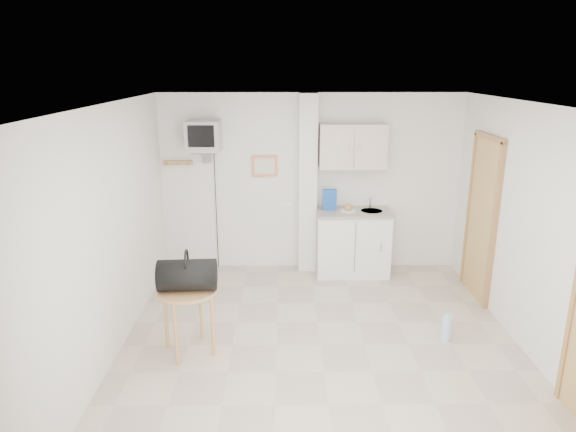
{
  "coord_description": "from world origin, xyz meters",
  "views": [
    {
      "loc": [
        -0.39,
        -4.83,
        2.84
      ],
      "look_at": [
        -0.34,
        0.6,
        1.25
      ],
      "focal_mm": 32.0,
      "sensor_mm": 36.0,
      "label": 1
    }
  ],
  "objects_px": {
    "duffel_bag": "(187,275)",
    "water_bottle": "(446,328)",
    "crt_television": "(204,137)",
    "round_table": "(188,298)"
  },
  "relations": [
    {
      "from": "duffel_bag",
      "to": "water_bottle",
      "type": "bearing_deg",
      "value": 1.01
    },
    {
      "from": "duffel_bag",
      "to": "water_bottle",
      "type": "xyz_separation_m",
      "value": [
        2.69,
        0.21,
        -0.72
      ]
    },
    {
      "from": "crt_television",
      "to": "water_bottle",
      "type": "bearing_deg",
      "value": -34.7
    },
    {
      "from": "duffel_bag",
      "to": "round_table",
      "type": "bearing_deg",
      "value": 117.35
    },
    {
      "from": "duffel_bag",
      "to": "crt_television",
      "type": "bearing_deg",
      "value": 89.38
    },
    {
      "from": "round_table",
      "to": "water_bottle",
      "type": "relative_size",
      "value": 2.22
    },
    {
      "from": "crt_television",
      "to": "water_bottle",
      "type": "relative_size",
      "value": 6.81
    },
    {
      "from": "crt_television",
      "to": "round_table",
      "type": "bearing_deg",
      "value": -87.53
    },
    {
      "from": "round_table",
      "to": "water_bottle",
      "type": "distance_m",
      "value": 2.76
    },
    {
      "from": "crt_television",
      "to": "water_bottle",
      "type": "xyz_separation_m",
      "value": [
        2.8,
        -1.94,
        -1.79
      ]
    }
  ]
}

